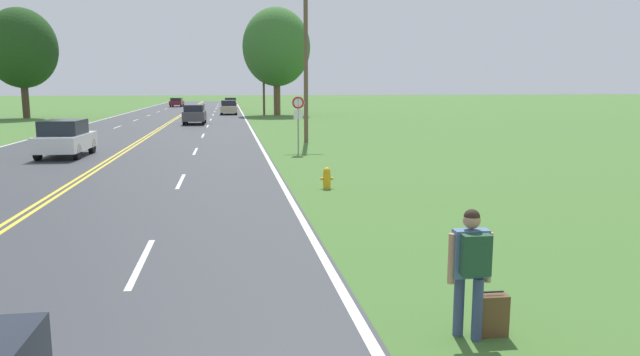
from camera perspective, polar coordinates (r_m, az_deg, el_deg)
hitchhiker_person at (r=7.36m, az=14.88°, el=-8.02°), size 0.57×0.42×1.67m
suitcase at (r=7.80m, az=16.83°, el=-12.97°), size 0.39×0.21×0.59m
fire_hydrant at (r=17.77m, az=0.69°, el=0.03°), size 0.40×0.24×0.66m
traffic_sign at (r=26.99m, az=-2.20°, el=6.78°), size 0.60×0.10×2.69m
utility_pole_midground at (r=32.41m, az=-1.43°, el=12.57°), size 1.80×0.24×9.84m
utility_pole_far at (r=62.97m, az=-5.66°, el=10.18°), size 1.80×0.24×8.32m
tree_behind_sign at (r=63.59m, az=-4.38°, el=12.91°), size 7.34×7.34×11.58m
tree_mid_treeline at (r=64.14m, az=-27.71°, el=11.41°), size 6.74×6.74×10.71m
car_white_sedan_approaching at (r=28.08m, az=-24.15°, el=3.66°), size 1.94×3.99×1.67m
car_dark_grey_suv_mid_near at (r=49.10m, az=-12.44°, el=6.30°), size 1.80×4.20×1.63m
car_champagne_sedan_mid_far at (r=65.69m, az=-9.11°, el=7.00°), size 1.87×4.55×1.58m
car_red_hatchback_receding at (r=81.17m, az=-8.95°, el=7.41°), size 1.72×3.90×1.57m
car_maroon_sedan_distant at (r=91.45m, az=-14.13°, el=7.38°), size 2.00×4.20×1.37m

